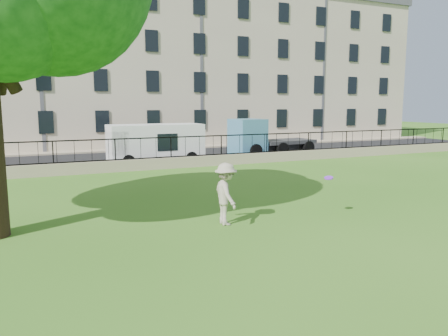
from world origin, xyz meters
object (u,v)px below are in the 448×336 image
man (226,194)px  blue_truck (271,137)px  white_van (156,144)px  frisbee (329,178)px

man → blue_truck: (10.26, 14.80, 0.33)m
blue_truck → man: bearing=-129.8°
man → white_van: size_ratio=0.33×
man → frisbee: 3.30m
white_van → blue_truck: (8.50, 1.00, 0.09)m
man → frisbee: bearing=-96.1°
blue_truck → white_van: bearing=-178.4°
man → white_van: (1.76, 13.80, 0.24)m
man → blue_truck: size_ratio=0.31×
white_van → blue_truck: blue_truck is taller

